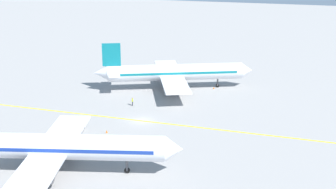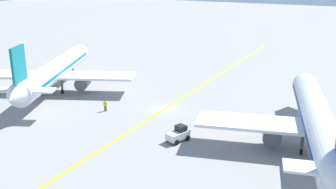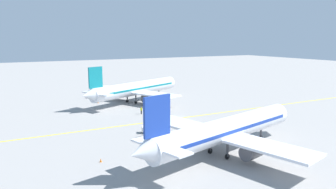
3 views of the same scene
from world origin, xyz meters
TOP-DOWN VIEW (x-y plane):
  - ground_plane at (0.00, 0.00)m, footprint 400.00×400.00m
  - apron_yellow_centreline at (0.00, 0.00)m, footprint 0.70×120.00m
  - airplane_at_gate at (-21.41, -0.48)m, footprint 27.71×33.69m
  - airplane_adjacent_stand at (22.55, -4.24)m, footprint 28.40×35.06m
  - baggage_tug_white at (7.06, -9.40)m, footprint 2.52×3.32m
  - ground_crew_worker at (-7.59, -4.82)m, footprint 0.56×0.32m
  - traffic_cone_near_nose at (7.26, -3.57)m, footprint 0.32×0.32m
  - traffic_cone_mid_apron at (-23.99, 8.19)m, footprint 0.32×0.32m
  - traffic_cone_by_wingtip at (16.95, -21.82)m, footprint 0.32×0.32m
  - traffic_cone_far_edge at (-24.93, -9.92)m, footprint 0.32×0.32m

SIDE VIEW (x-z plane):
  - ground_plane at x=0.00m, z-range 0.00..0.00m
  - apron_yellow_centreline at x=0.00m, z-range 0.00..0.01m
  - traffic_cone_near_nose at x=7.26m, z-range 0.00..0.55m
  - traffic_cone_mid_apron at x=-23.99m, z-range 0.00..0.55m
  - traffic_cone_by_wingtip at x=16.95m, z-range 0.00..0.55m
  - traffic_cone_far_edge at x=-24.93m, z-range 0.00..0.55m
  - baggage_tug_white at x=7.06m, z-range -0.15..1.96m
  - ground_crew_worker at x=-7.59m, z-range 0.07..1.75m
  - airplane_at_gate at x=-21.41m, z-range -1.59..9.01m
  - airplane_adjacent_stand at x=22.55m, z-range -1.59..9.01m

